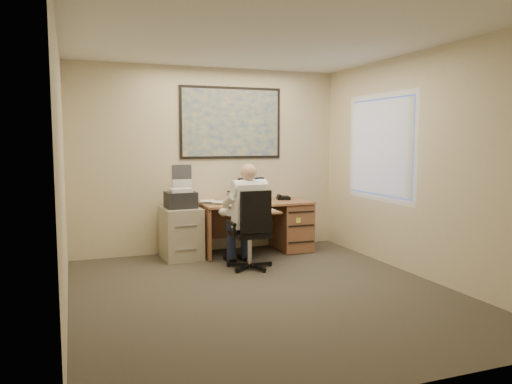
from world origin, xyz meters
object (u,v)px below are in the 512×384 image
object	(u,v)px
office_chair	(251,246)
filing_cabinet	(181,228)
desk	(275,221)
person	(249,216)

from	to	relation	value
office_chair	filing_cabinet	bearing A→B (deg)	127.22
desk	filing_cabinet	bearing A→B (deg)	-179.86
desk	office_chair	xyz separation A→B (m)	(-0.71, -0.90, -0.14)
desk	person	size ratio (longest dim) A/B	1.19
office_chair	person	bearing A→B (deg)	88.15
person	desk	bearing A→B (deg)	45.89
desk	person	bearing A→B (deg)	-130.94
desk	filing_cabinet	distance (m)	1.42
desk	office_chair	world-z (taller)	desk
office_chair	person	xyz separation A→B (m)	(0.00, 0.08, 0.37)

